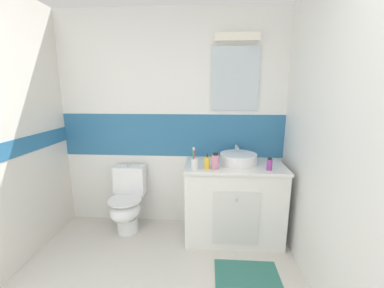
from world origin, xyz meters
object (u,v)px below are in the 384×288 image
(toilet, at_px, (127,202))
(soap_dispenser, at_px, (207,163))
(toothbrush_cup, at_px, (194,163))
(sink_basin, at_px, (238,158))
(mouthwash_bottle, at_px, (215,161))
(lotion_bottle_short, at_px, (269,164))

(toilet, distance_m, soap_dispenser, 1.10)
(toothbrush_cup, relative_size, soap_dispenser, 1.39)
(sink_basin, bearing_deg, mouthwash_bottle, -142.74)
(toilet, bearing_deg, lotion_bottle_short, -8.10)
(toothbrush_cup, bearing_deg, sink_basin, 22.95)
(toothbrush_cup, bearing_deg, toilet, 164.59)
(sink_basin, relative_size, soap_dispenser, 2.73)
(sink_basin, height_order, toilet, sink_basin)
(toilet, height_order, mouthwash_bottle, mouthwash_bottle)
(lotion_bottle_short, xyz_separation_m, mouthwash_bottle, (-0.53, 0.00, 0.02))
(mouthwash_bottle, bearing_deg, lotion_bottle_short, -0.40)
(soap_dispenser, bearing_deg, sink_basin, 29.18)
(toothbrush_cup, bearing_deg, soap_dispenser, 4.01)
(toothbrush_cup, height_order, lotion_bottle_short, toothbrush_cup)
(toilet, height_order, soap_dispenser, soap_dispenser)
(lotion_bottle_short, bearing_deg, mouthwash_bottle, 179.60)
(lotion_bottle_short, bearing_deg, toilet, 171.90)
(toothbrush_cup, distance_m, soap_dispenser, 0.13)
(toilet, relative_size, soap_dispenser, 4.78)
(sink_basin, xyz_separation_m, soap_dispenser, (-0.33, -0.18, 0.00))
(soap_dispenser, xyz_separation_m, mouthwash_bottle, (0.08, -0.00, 0.02))
(sink_basin, height_order, toothbrush_cup, toothbrush_cup)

